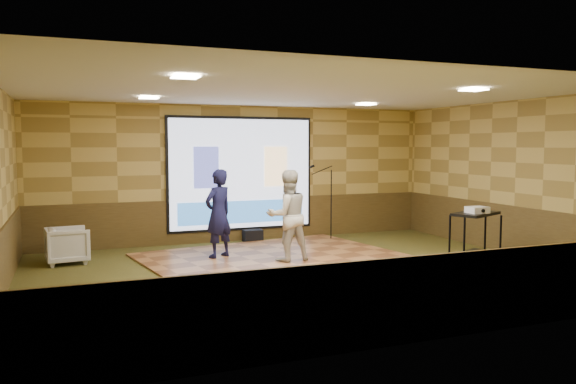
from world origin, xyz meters
name	(u,v)px	position (x,y,z in m)	size (l,w,h in m)	color
ground	(302,273)	(0.00, 0.00, 0.00)	(9.00, 9.00, 0.00)	#333A1A
room_shell	(302,147)	(0.00, 0.00, 2.09)	(9.04, 7.04, 3.02)	tan
wainscot_back	(241,219)	(0.00, 3.48, 0.47)	(9.00, 0.04, 0.95)	#453317
wainscot_front	(426,298)	(0.00, -3.48, 0.47)	(9.00, 0.04, 0.95)	#453317
wainscot_left	(1,266)	(-4.48, 0.00, 0.47)	(0.04, 7.00, 0.95)	#453317
wainscot_right	(513,230)	(4.48, 0.00, 0.47)	(0.04, 7.00, 0.95)	#453317
projector_screen	(242,175)	(0.00, 3.44, 1.47)	(3.32, 0.06, 2.52)	black
downlight_nw	(149,98)	(-2.20, 1.80, 2.97)	(0.32, 0.32, 0.02)	#FFE7BF
downlight_ne	(366,104)	(2.20, 1.80, 2.97)	(0.32, 0.32, 0.02)	#FFE7BF
downlight_sw	(185,77)	(-2.20, -1.50, 2.97)	(0.32, 0.32, 0.02)	#FFE7BF
downlight_se	(474,90)	(2.20, -1.50, 2.97)	(0.32, 0.32, 0.02)	#FFE7BF
dance_floor	(275,258)	(0.00, 1.29, 0.02)	(4.65, 3.55, 0.03)	#A86D3D
player_left	(218,213)	(-0.99, 1.66, 0.86)	(0.60, 0.40, 1.65)	#12133A
player_right	(288,216)	(0.10, 0.88, 0.86)	(0.80, 0.63, 1.65)	beige
av_table	(475,229)	(2.99, -0.68, 0.68)	(0.92, 0.48, 0.97)	black
projector	(477,210)	(2.94, -0.78, 1.02)	(0.33, 0.28, 0.11)	silver
mic_stand	(329,218)	(1.84, 2.80, 0.49)	(0.67, 0.27, 1.70)	black
banquet_chair	(68,245)	(-3.63, 2.27, 0.33)	(0.70, 0.72, 0.66)	gray
duffel_bag	(253,236)	(0.19, 3.25, 0.13)	(0.42, 0.28, 0.26)	black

